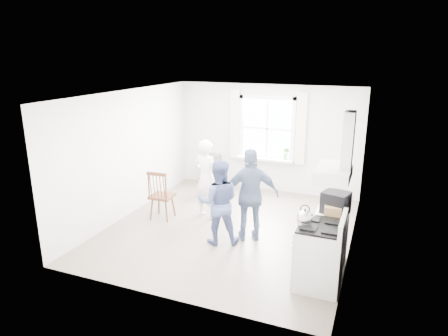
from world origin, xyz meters
TOP-DOWN VIEW (x-y plane):
  - room_shell at (0.00, 0.00)m, footprint 4.62×5.12m
  - window_assembly at (0.00, 2.45)m, footprint 1.88×0.24m
  - range_hood at (2.07, -1.35)m, footprint 0.45×0.76m
  - shelf_unit at (-1.40, 2.33)m, footprint 0.40×0.30m
  - gas_stove at (1.91, -1.35)m, footprint 0.68×0.76m
  - kettle at (1.68, -1.43)m, footprint 0.22×0.22m
  - low_cabinet at (1.98, -0.65)m, footprint 0.50×0.55m
  - stereo_stack at (2.02, -0.68)m, footprint 0.46×0.44m
  - cardboard_box at (2.00, -0.85)m, footprint 0.27×0.20m
  - windsor_chair_a at (-1.01, 1.38)m, footprint 0.55×0.55m
  - windsor_chair_b at (-1.47, -0.16)m, footprint 0.47×0.46m
  - person_left at (-0.65, 0.33)m, footprint 0.73×0.73m
  - person_mid at (0.02, -0.63)m, footprint 0.98×0.98m
  - person_right at (0.51, -0.30)m, footprint 1.33×1.33m
  - potted_plant at (0.52, 2.36)m, footprint 0.21×0.21m

SIDE VIEW (x-z plane):
  - shelf_unit at x=-1.40m, z-range 0.00..0.80m
  - low_cabinet at x=1.98m, z-range 0.00..0.90m
  - gas_stove at x=1.91m, z-range -0.08..1.04m
  - windsor_chair_a at x=-1.01m, z-range 0.10..1.05m
  - windsor_chair_b at x=-1.47m, z-range 0.12..1.17m
  - person_mid at x=0.02m, z-range 0.00..1.54m
  - person_left at x=-0.65m, z-range 0.00..1.66m
  - person_right at x=0.51m, z-range 0.00..1.70m
  - cardboard_box at x=2.00m, z-range 0.90..1.06m
  - potted_plant at x=0.52m, z-range 0.85..1.15m
  - kettle at x=1.68m, z-range 0.90..1.21m
  - stereo_stack at x=2.02m, z-range 0.90..1.24m
  - room_shell at x=0.00m, z-range -0.02..2.62m
  - window_assembly at x=0.00m, z-range 0.61..2.31m
  - range_hood at x=2.07m, z-range 1.43..2.37m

